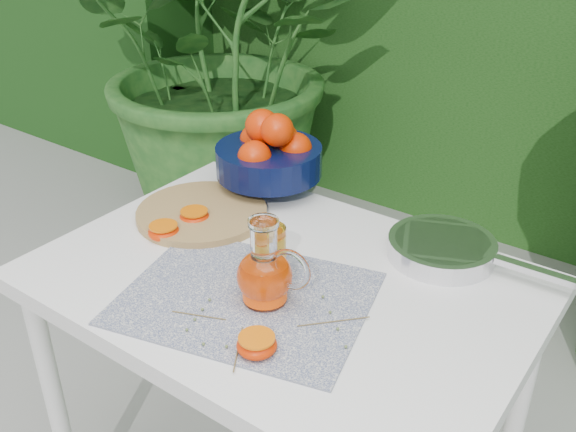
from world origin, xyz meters
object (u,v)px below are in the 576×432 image
Objects in this scene: fruit_bowl at (270,154)px; saute_pan at (443,248)px; cutting_board at (202,213)px; white_table at (282,307)px; juice_pitcher at (265,274)px.

fruit_bowl is 0.51m from saute_pan.
cutting_board is 0.24m from fruit_bowl.
juice_pitcher is at bearing -72.74° from white_table.
fruit_bowl is at bearing 126.37° from juice_pitcher.
white_table is 0.44m from fruit_bowl.
fruit_bowl reaches higher than saute_pan.
fruit_bowl reaches higher than juice_pitcher.
fruit_bowl is 0.50m from juice_pitcher.
fruit_bowl is at bearing 174.47° from saute_pan.
cutting_board is at bearing -100.36° from fruit_bowl.
juice_pitcher reaches higher than cutting_board.
white_table is at bearing -16.26° from cutting_board.
juice_pitcher is (0.33, -0.18, 0.05)m from cutting_board.
saute_pan is at bearing 47.37° from white_table.
juice_pitcher reaches higher than white_table.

